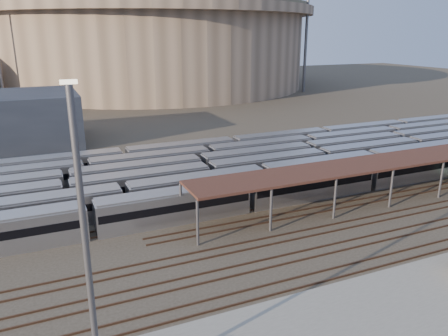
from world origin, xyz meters
The scene contains 9 objects.
ground centered at (0.00, 0.00, 0.00)m, with size 420.00×420.00×0.00m, color #383026.
apron centered at (-5.00, -15.00, 0.10)m, with size 50.00×9.00×0.20m, color gray.
subway_trains centered at (2.81, 18.50, 1.80)m, with size 121.59×23.90×3.60m.
inspection_shed centered at (22.00, 4.00, 4.98)m, with size 60.30×6.00×5.30m.
empty_tracks centered at (0.00, -5.00, 0.09)m, with size 170.00×9.62×0.18m.
stadium centered at (25.00, 140.00, 16.47)m, with size 124.00×124.00×32.50m.
floodlight_2 centered at (70.00, 100.00, 20.65)m, with size 4.00×1.00×38.40m.
floodlight_3 centered at (-10.00, 160.00, 20.65)m, with size 4.00×1.00×38.40m.
yard_light_pole centered at (-20.26, -15.39, 9.70)m, with size 0.81×0.36×18.84m.
Camera 1 is at (-21.85, -37.22, 21.17)m, focal length 35.00 mm.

